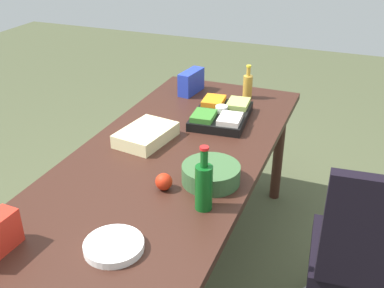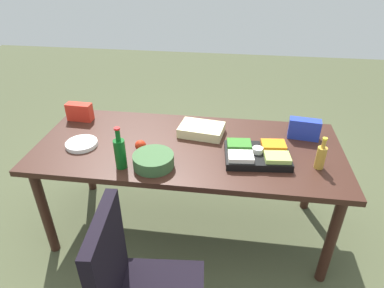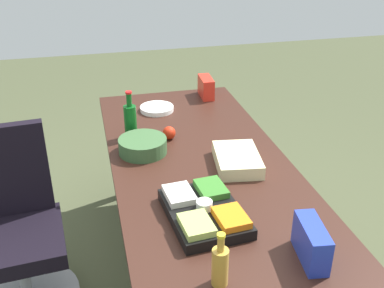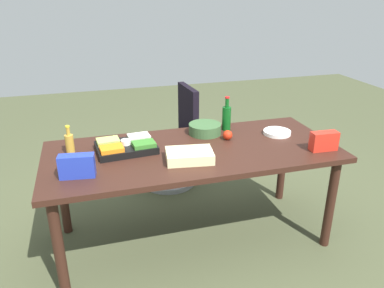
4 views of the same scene
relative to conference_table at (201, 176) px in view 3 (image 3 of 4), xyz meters
name	(u,v)px [view 3 (image 3 of 4)]	position (x,y,z in m)	size (l,w,h in m)	color
ground_plane	(200,276)	(0.00, 0.00, -0.71)	(10.00, 10.00, 0.00)	#464C31
conference_table	(201,176)	(0.00, 0.00, 0.00)	(2.15, 0.92, 0.79)	#341B14
office_chair	(18,242)	(0.08, 0.99, -0.32)	(0.56, 0.56, 1.00)	gray
sheet_cake	(237,160)	(-0.07, -0.17, 0.12)	(0.32, 0.22, 0.07)	beige
chip_bag_red	(206,87)	(0.92, -0.27, 0.15)	(0.20, 0.08, 0.14)	red
dressing_bottle	(220,265)	(-0.86, 0.16, 0.16)	(0.08, 0.08, 0.22)	#BB8E32
paper_plate_stack	(157,109)	(0.74, 0.11, 0.10)	(0.22, 0.22, 0.03)	white
wine_bottle	(130,120)	(0.38, 0.32, 0.19)	(0.08, 0.08, 0.29)	#0D4E17
apple_red	(169,133)	(0.32, 0.11, 0.12)	(0.08, 0.08, 0.08)	#B6250F
veggie_tray	(204,211)	(-0.48, 0.11, 0.12)	(0.45, 0.34, 0.09)	black
chip_bag_blue	(311,243)	(-0.82, -0.22, 0.16)	(0.22, 0.08, 0.15)	#2237AD
salad_bowl	(143,146)	(0.18, 0.28, 0.12)	(0.26, 0.26, 0.08)	#365932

